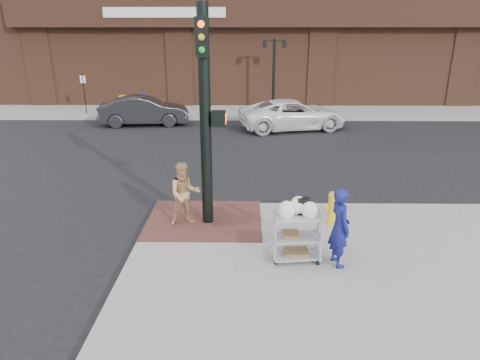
{
  "coord_description": "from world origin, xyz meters",
  "views": [
    {
      "loc": [
        0.4,
        -8.75,
        4.58
      ],
      "look_at": [
        0.28,
        0.75,
        1.25
      ],
      "focal_mm": 32.0,
      "sensor_mm": 36.0,
      "label": 1
    }
  ],
  "objects_px": {
    "traffic_signal_pole": "(206,113)",
    "sedan_dark": "(144,111)",
    "woman_blue": "(340,227)",
    "lamp_post": "(274,67)",
    "pedestrian_tan": "(185,194)",
    "fire_hydrant": "(332,207)",
    "minivan_white": "(293,115)",
    "utility_cart": "(297,233)"
  },
  "relations": [
    {
      "from": "traffic_signal_pole",
      "to": "sedan_dark",
      "type": "xyz_separation_m",
      "value": [
        -4.25,
        12.01,
        -2.1
      ]
    },
    {
      "from": "minivan_white",
      "to": "utility_cart",
      "type": "height_order",
      "value": "utility_cart"
    },
    {
      "from": "utility_cart",
      "to": "woman_blue",
      "type": "bearing_deg",
      "value": -10.65
    },
    {
      "from": "pedestrian_tan",
      "to": "fire_hydrant",
      "type": "distance_m",
      "value": 3.54
    },
    {
      "from": "woman_blue",
      "to": "lamp_post",
      "type": "bearing_deg",
      "value": -12.74
    },
    {
      "from": "sedan_dark",
      "to": "utility_cart",
      "type": "relative_size",
      "value": 3.32
    },
    {
      "from": "traffic_signal_pole",
      "to": "fire_hydrant",
      "type": "distance_m",
      "value": 3.73
    },
    {
      "from": "minivan_white",
      "to": "traffic_signal_pole",
      "type": "bearing_deg",
      "value": 150.63
    },
    {
      "from": "traffic_signal_pole",
      "to": "pedestrian_tan",
      "type": "relative_size",
      "value": 3.25
    },
    {
      "from": "traffic_signal_pole",
      "to": "minivan_white",
      "type": "distance_m",
      "value": 11.76
    },
    {
      "from": "sedan_dark",
      "to": "minivan_white",
      "type": "bearing_deg",
      "value": -103.46
    },
    {
      "from": "lamp_post",
      "to": "fire_hydrant",
      "type": "height_order",
      "value": "lamp_post"
    },
    {
      "from": "woman_blue",
      "to": "sedan_dark",
      "type": "relative_size",
      "value": 0.36
    },
    {
      "from": "sedan_dark",
      "to": "fire_hydrant",
      "type": "xyz_separation_m",
      "value": [
        7.22,
        -12.07,
        -0.16
      ]
    },
    {
      "from": "utility_cart",
      "to": "pedestrian_tan",
      "type": "bearing_deg",
      "value": 145.53
    },
    {
      "from": "woman_blue",
      "to": "pedestrian_tan",
      "type": "distance_m",
      "value": 3.77
    },
    {
      "from": "lamp_post",
      "to": "sedan_dark",
      "type": "bearing_deg",
      "value": -154.46
    },
    {
      "from": "lamp_post",
      "to": "traffic_signal_pole",
      "type": "xyz_separation_m",
      "value": [
        -2.48,
        -15.23,
        0.21
      ]
    },
    {
      "from": "traffic_signal_pole",
      "to": "sedan_dark",
      "type": "distance_m",
      "value": 12.91
    },
    {
      "from": "sedan_dark",
      "to": "minivan_white",
      "type": "height_order",
      "value": "sedan_dark"
    },
    {
      "from": "lamp_post",
      "to": "traffic_signal_pole",
      "type": "distance_m",
      "value": 15.43
    },
    {
      "from": "woman_blue",
      "to": "minivan_white",
      "type": "distance_m",
      "value": 13.07
    },
    {
      "from": "lamp_post",
      "to": "sedan_dark",
      "type": "height_order",
      "value": "lamp_post"
    },
    {
      "from": "traffic_signal_pole",
      "to": "fire_hydrant",
      "type": "height_order",
      "value": "traffic_signal_pole"
    },
    {
      "from": "lamp_post",
      "to": "woman_blue",
      "type": "relative_size",
      "value": 2.47
    },
    {
      "from": "lamp_post",
      "to": "woman_blue",
      "type": "distance_m",
      "value": 17.26
    },
    {
      "from": "utility_cart",
      "to": "fire_hydrant",
      "type": "distance_m",
      "value": 2.04
    },
    {
      "from": "woman_blue",
      "to": "fire_hydrant",
      "type": "distance_m",
      "value": 1.95
    },
    {
      "from": "fire_hydrant",
      "to": "woman_blue",
      "type": "bearing_deg",
      "value": -97.21
    },
    {
      "from": "lamp_post",
      "to": "pedestrian_tan",
      "type": "distance_m",
      "value": 15.71
    },
    {
      "from": "traffic_signal_pole",
      "to": "utility_cart",
      "type": "xyz_separation_m",
      "value": [
        1.93,
        -1.8,
        -2.07
      ]
    },
    {
      "from": "utility_cart",
      "to": "traffic_signal_pole",
      "type": "bearing_deg",
      "value": 136.98
    },
    {
      "from": "traffic_signal_pole",
      "to": "woman_blue",
      "type": "xyz_separation_m",
      "value": [
        2.73,
        -1.95,
        -1.87
      ]
    },
    {
      "from": "woman_blue",
      "to": "utility_cart",
      "type": "height_order",
      "value": "woman_blue"
    },
    {
      "from": "woman_blue",
      "to": "sedan_dark",
      "type": "bearing_deg",
      "value": 12.98
    },
    {
      "from": "sedan_dark",
      "to": "utility_cart",
      "type": "xyz_separation_m",
      "value": [
        6.17,
        -13.81,
        0.03
      ]
    },
    {
      "from": "sedan_dark",
      "to": "traffic_signal_pole",
      "type": "bearing_deg",
      "value": -167.1
    },
    {
      "from": "pedestrian_tan",
      "to": "utility_cart",
      "type": "height_order",
      "value": "pedestrian_tan"
    },
    {
      "from": "minivan_white",
      "to": "pedestrian_tan",
      "type": "bearing_deg",
      "value": 148.18
    },
    {
      "from": "lamp_post",
      "to": "sedan_dark",
      "type": "xyz_separation_m",
      "value": [
        -6.73,
        -3.21,
        -1.89
      ]
    },
    {
      "from": "woman_blue",
      "to": "minivan_white",
      "type": "height_order",
      "value": "woman_blue"
    },
    {
      "from": "lamp_post",
      "to": "woman_blue",
      "type": "height_order",
      "value": "lamp_post"
    }
  ]
}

